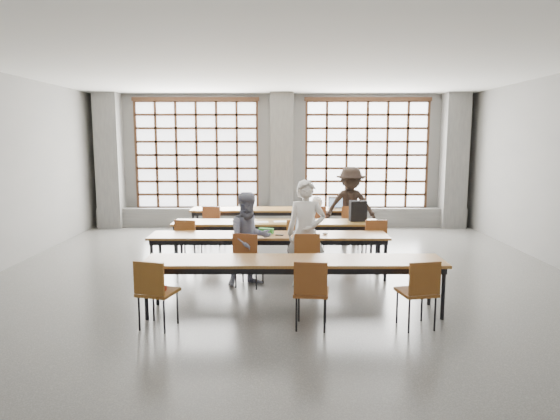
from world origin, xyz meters
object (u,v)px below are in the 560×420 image
object	(u,v)px
desk_row_a	(278,211)
chair_mid_centre	(298,238)
chair_back_right	(351,221)
red_pouch	(158,288)
chair_front_right	(306,254)
laptop_back	(336,205)
student_back	(350,206)
chair_back_left	(213,221)
green_box	(266,231)
chair_near_right	(420,287)
desk_row_d	(294,264)
chair_back_mid	(315,221)
chair_mid_left	(188,238)
backpack	(358,211)
mouse	(325,233)
laptop_front	(303,230)
student_male	(306,233)
chair_near_left	(154,287)
plastic_bag	(317,202)
student_female	(249,239)
phone	(280,235)
chair_front_left	(248,254)
chair_mid_right	(374,238)
chair_near_mid	(311,287)
desk_row_c	(269,238)

from	to	relation	value
desk_row_a	chair_mid_centre	world-z (taller)	chair_mid_centre
chair_back_right	red_pouch	xyz separation A→B (m)	(-3.06, -4.81, -0.04)
chair_front_right	laptop_back	distance (m)	3.98
desk_row_a	student_back	distance (m)	1.69
chair_back_left	laptop_back	xyz separation A→B (m)	(2.77, 0.74, 0.25)
desk_row_a	green_box	xyz separation A→B (m)	(-0.19, -3.05, 0.11)
chair_near_right	laptop_back	world-z (taller)	laptop_back
desk_row_d	chair_back_left	size ratio (longest dim) A/B	4.55
student_back	chair_front_right	bearing A→B (deg)	-110.18
chair_front_right	green_box	world-z (taller)	chair_front_right
chair_back_mid	chair_mid_left	xyz separation A→B (m)	(-2.47, -1.81, 0.00)
backpack	chair_mid_centre	bearing A→B (deg)	-155.28
mouse	green_box	size ratio (longest dim) A/B	0.39
desk_row_d	backpack	bearing A→B (deg)	66.88
chair_back_right	chair_near_right	size ratio (longest dim) A/B	1.00
laptop_front	chair_mid_centre	bearing A→B (deg)	96.76
chair_back_mid	student_male	distance (m)	3.04
student_back	backpack	bearing A→B (deg)	-92.30
desk_row_a	student_male	bearing A→B (deg)	-82.83
desk_row_d	chair_near_left	world-z (taller)	chair_near_left
chair_back_mid	backpack	xyz separation A→B (m)	(0.75, -1.13, 0.39)
laptop_back	plastic_bag	bearing A→B (deg)	-172.50
chair_mid_centre	student_female	bearing A→B (deg)	-124.30
desk_row_d	student_back	world-z (taller)	student_back
chair_near_right	laptop_front	bearing A→B (deg)	117.76
mouse	red_pouch	xyz separation A→B (m)	(-2.27, -2.29, -0.25)
chair_back_right	plastic_bag	xyz separation A→B (m)	(-0.69, 0.68, 0.34)
chair_back_right	phone	distance (m)	3.03
chair_back_left	chair_front_right	size ratio (longest dim) A/B	1.00
chair_near_right	laptop_back	size ratio (longest dim) A/B	2.32
desk_row_a	chair_front_left	size ratio (longest dim) A/B	4.55
phone	green_box	bearing A→B (deg)	141.95
chair_mid_right	chair_near_right	xyz separation A→B (m)	(-0.02, -3.08, 0.00)
chair_back_mid	chair_mid_right	distance (m)	2.05
chair_near_left	student_female	distance (m)	2.17
chair_near_mid	mouse	bearing A→B (deg)	80.81
chair_near_left	student_male	size ratio (longest dim) A/B	0.52
desk_row_c	backpack	size ratio (longest dim) A/B	10.00
chair_back_right	laptop_front	world-z (taller)	laptop_front
desk_row_a	chair_near_left	bearing A→B (deg)	-105.11
chair_mid_right	chair_front_right	distance (m)	1.86
desk_row_a	backpack	xyz separation A→B (m)	(1.57, -1.76, 0.27)
chair_near_right	laptop_back	distance (m)	5.65
chair_near_mid	green_box	bearing A→B (deg)	104.00
chair_front_right	laptop_front	world-z (taller)	laptop_front
chair_near_mid	red_pouch	distance (m)	1.89
plastic_bag	desk_row_d	bearing A→B (deg)	-97.70
desk_row_a	chair_back_right	bearing A→B (deg)	-21.57
chair_back_mid	chair_mid_centre	bearing A→B (deg)	-103.96
chair_back_mid	chair_mid_left	world-z (taller)	same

